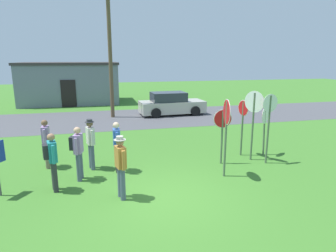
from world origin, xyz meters
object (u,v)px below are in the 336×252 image
Objects in this scene: parked_car_on_street at (171,104)px; stop_sign_rear_left at (226,124)px; person_holding_notes at (78,150)px; person_in_blue at (52,158)px; stop_sign_rear_right at (254,113)px; stop_sign_leaning_left at (222,128)px; stop_sign_far_back at (265,123)px; person_near_signs at (46,141)px; utility_pole at (110,46)px; person_in_teal at (91,141)px; stop_sign_low_front at (243,119)px; person_on_left at (117,144)px; stop_sign_leaning_right at (269,118)px; person_with_sunhat at (121,164)px.

stop_sign_rear_left is (-0.93, -10.71, 1.03)m from parked_car_on_street.
stop_sign_rear_left is 1.48× the size of person_holding_notes.
person_in_blue reaches higher than parked_car_on_street.
stop_sign_rear_right reaches higher than person_in_blue.
stop_sign_leaning_left is 0.79× the size of stop_sign_rear_left.
stop_sign_far_back is 1.12× the size of person_near_signs.
stop_sign_rear_right is at bearing 36.95° from stop_sign_rear_left.
utility_pole is 10.96m from stop_sign_far_back.
person_near_signs and person_in_blue have the same top height.
stop_sign_leaning_left is 4.56m from person_in_teal.
stop_sign_rear_left reaches higher than stop_sign_leaning_left.
person_in_blue is at bearing 178.45° from stop_sign_rear_left.
stop_sign_rear_right is 1.18× the size of stop_sign_low_front.
stop_sign_rear_right reaches higher than stop_sign_leaning_left.
person_in_blue is at bearing -168.58° from stop_sign_far_back.
stop_sign_rear_left is at bearing -20.22° from person_on_left.
stop_sign_rear_right is 1.52× the size of person_on_left.
stop_sign_rear_right reaches higher than stop_sign_leaning_right.
stop_sign_leaning_left is 5.63m from person_in_blue.
person_with_sunhat is at bearing -71.50° from person_in_teal.
person_near_signs is (-6.55, -8.57, 0.26)m from parked_car_on_street.
stop_sign_low_front is 0.90m from stop_sign_far_back.
utility_pole is 9.61m from person_near_signs.
stop_sign_rear_left is at bearing -9.95° from person_holding_notes.
utility_pole is 3.39× the size of stop_sign_leaning_right.
utility_pole is at bearing 120.56° from stop_sign_far_back.
stop_sign_leaning_right is 7.19m from person_in_blue.
person_on_left is at bearing -175.47° from stop_sign_far_back.
stop_sign_low_front is 1.10× the size of stop_sign_leaning_left.
stop_sign_leaning_left is 2.07m from stop_sign_far_back.
person_near_signs reaches higher than parked_car_on_street.
stop_sign_leaning_right is 1.48× the size of person_on_left.
person_near_signs is (-2.66, -8.55, -3.48)m from utility_pole.
person_holding_notes is 1.28m from person_on_left.
person_in_blue is 0.97× the size of person_in_teal.
utility_pole is 11.98m from person_with_sunhat.
stop_sign_leaning_right is (4.93, -9.93, -2.76)m from utility_pole.
stop_sign_leaning_left reaches higher than person_near_signs.
stop_sign_leaning_right is 1.44× the size of person_with_sunhat.
utility_pole is at bearing 81.13° from person_holding_notes.
person_in_blue and person_holding_notes have the same top height.
stop_sign_low_front is at bearing 31.22° from stop_sign_leaning_left.
person_in_blue is 0.92m from person_holding_notes.
stop_sign_leaning_left is 1.17× the size of person_in_blue.
person_on_left is at bearing -92.05° from utility_pole.
stop_sign_rear_left reaches higher than person_near_signs.
person_in_teal is at bearing 56.01° from person_in_blue.
stop_sign_low_front is 1.29× the size of person_holding_notes.
person_with_sunhat reaches higher than person_on_left.
stop_sign_leaning_right is at bearing -65.42° from stop_sign_low_front.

